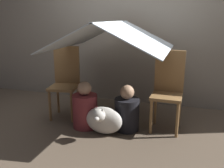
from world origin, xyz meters
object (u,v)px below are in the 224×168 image
(chair_left, at_px, (65,80))
(person_second, at_px, (127,112))
(dog, at_px, (103,120))
(person_front, at_px, (85,109))
(chair_right, at_px, (168,88))

(chair_left, distance_m, person_second, 1.00)
(dog, bearing_deg, person_front, 155.68)
(chair_right, relative_size, dog, 2.18)
(chair_right, relative_size, person_front, 1.63)
(person_second, bearing_deg, dog, -136.62)
(chair_left, relative_size, person_second, 1.71)
(person_front, bearing_deg, person_second, 9.32)
(chair_left, bearing_deg, dog, -39.20)
(chair_right, distance_m, dog, 0.87)
(chair_left, bearing_deg, person_front, -43.24)
(chair_left, distance_m, person_front, 0.57)
(person_front, height_order, person_second, person_front)
(chair_left, relative_size, person_front, 1.63)
(chair_left, height_order, person_second, chair_left)
(person_second, distance_m, dog, 0.32)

